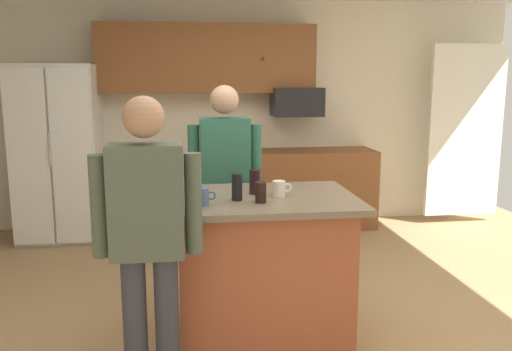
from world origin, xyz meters
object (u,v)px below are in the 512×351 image
at_px(microwave_over_range, 297,102).
at_px(glass_pilsner, 256,178).
at_px(refrigerator, 59,153).
at_px(mug_ceramic_white, 202,197).
at_px(person_host_foreground, 225,176).
at_px(mug_blue_stoneware, 279,189).
at_px(kitchen_island, 262,267).
at_px(person_guest_by_door, 148,229).
at_px(glass_short_whisky, 237,187).
at_px(glass_dark_ale, 255,182).
at_px(tumbler_amber, 261,192).

xyz_separation_m(microwave_over_range, glass_pilsner, (-0.77, -2.38, -0.42)).
height_order(refrigerator, mug_ceramic_white, refrigerator).
xyz_separation_m(person_host_foreground, mug_blue_stoneware, (0.29, -0.80, 0.06)).
height_order(mug_ceramic_white, glass_pilsner, glass_pilsner).
height_order(kitchen_island, mug_blue_stoneware, mug_blue_stoneware).
relative_size(person_guest_by_door, mug_blue_stoneware, 13.02).
bearing_deg(mug_blue_stoneware, kitchen_island, 173.87).
height_order(refrigerator, glass_pilsner, refrigerator).
xyz_separation_m(person_host_foreground, glass_short_whisky, (0.01, -0.87, 0.09)).
bearing_deg(mug_ceramic_white, kitchen_island, 26.14).
bearing_deg(person_guest_by_door, glass_dark_ale, 5.64).
distance_m(kitchen_island, glass_dark_ale, 0.57).
bearing_deg(person_host_foreground, person_guest_by_door, -33.43).
bearing_deg(tumbler_amber, mug_ceramic_white, -176.34).
relative_size(mug_ceramic_white, mug_blue_stoneware, 0.99).
relative_size(kitchen_island, person_guest_by_door, 0.74).
bearing_deg(glass_pilsner, mug_ceramic_white, -128.97).
height_order(microwave_over_range, mug_ceramic_white, microwave_over_range).
xyz_separation_m(kitchen_island, person_guest_by_door, (-0.68, -0.56, 0.44)).
relative_size(mug_blue_stoneware, glass_dark_ale, 0.78).
relative_size(mug_ceramic_white, glass_dark_ale, 0.78).
relative_size(kitchen_island, glass_pilsner, 9.27).
height_order(tumbler_amber, glass_dark_ale, glass_dark_ale).
bearing_deg(mug_ceramic_white, glass_short_whisky, 25.50).
xyz_separation_m(tumbler_amber, mug_blue_stoneware, (0.14, 0.15, -0.01)).
bearing_deg(microwave_over_range, person_guest_by_door, -114.36).
bearing_deg(glass_short_whisky, glass_dark_ale, 52.23).
relative_size(tumbler_amber, mug_ceramic_white, 1.02).
distance_m(person_guest_by_door, glass_dark_ale, 0.92).
height_order(microwave_over_range, person_host_foreground, person_host_foreground).
bearing_deg(tumbler_amber, kitchen_island, 79.04).
bearing_deg(glass_pilsner, microwave_over_range, 71.95).
bearing_deg(glass_short_whisky, mug_blue_stoneware, 14.91).
xyz_separation_m(kitchen_island, person_host_foreground, (-0.18, 0.79, 0.47)).
xyz_separation_m(microwave_over_range, mug_blue_stoneware, (-0.67, -2.68, -0.43)).
bearing_deg(kitchen_island, glass_short_whisky, -153.05).
distance_m(tumbler_amber, glass_dark_ale, 0.25).
relative_size(microwave_over_range, glass_pilsner, 4.31).
distance_m(refrigerator, glass_short_whisky, 3.11).
xyz_separation_m(person_guest_by_door, tumbler_amber, (0.65, 0.39, 0.10)).
height_order(refrigerator, person_host_foreground, refrigerator).
height_order(microwave_over_range, mug_blue_stoneware, microwave_over_range).
bearing_deg(refrigerator, glass_pilsner, -51.05).
bearing_deg(glass_pilsner, glass_dark_ale, -100.27).
height_order(microwave_over_range, person_guest_by_door, person_guest_by_door).
height_order(refrigerator, tumbler_amber, refrigerator).
xyz_separation_m(refrigerator, person_guest_by_door, (1.14, -3.10, 0.01)).
relative_size(mug_ceramic_white, glass_pilsner, 0.95).
bearing_deg(tumbler_amber, glass_dark_ale, 90.62).
bearing_deg(tumbler_amber, glass_short_whisky, 149.61).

